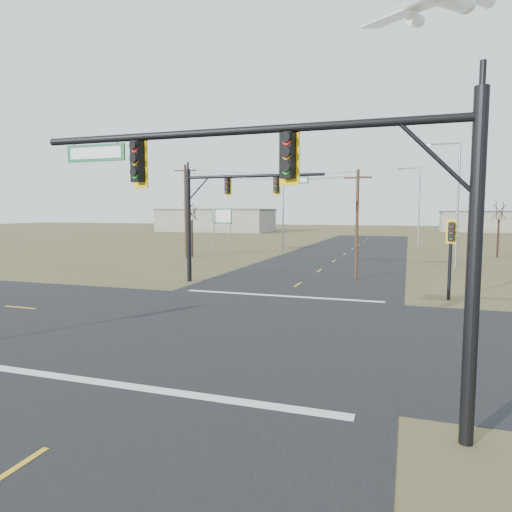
{
  "coord_description": "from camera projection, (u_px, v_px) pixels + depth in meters",
  "views": [
    {
      "loc": [
        7.1,
        -18.29,
        4.98
      ],
      "look_at": [
        0.65,
        1.0,
        3.02
      ],
      "focal_mm": 32.0,
      "sensor_mm": 36.0,
      "label": 1
    }
  ],
  "objects": [
    {
      "name": "highway_sign",
      "position": [
        222.0,
        221.0,
        55.05
      ],
      "size": [
        2.81,
        0.81,
        5.41
      ],
      "rotation": [
        0.0,
        0.0,
        -0.26
      ],
      "color": "gray",
      "rests_on": "ground"
    },
    {
      "name": "mast_arm_far",
      "position": [
        225.0,
        201.0,
        31.57
      ],
      "size": [
        9.89,
        0.49,
        8.01
      ],
      "rotation": [
        0.0,
        0.0,
        -0.17
      ],
      "color": "black",
      "rests_on": "ground"
    },
    {
      "name": "warehouse_mid",
      "position": [
        483.0,
        222.0,
        115.68
      ],
      "size": [
        20.0,
        12.0,
        5.0
      ],
      "primitive_type": "cube",
      "color": "#A39F90",
      "rests_on": "ground"
    },
    {
      "name": "road_ns",
      "position": [
        235.0,
        326.0,
        19.99
      ],
      "size": [
        14.0,
        160.0,
        0.02
      ],
      "primitive_type": "cube",
      "color": "black",
      "rests_on": "ground"
    },
    {
      "name": "bare_tree_a",
      "position": [
        192.0,
        211.0,
        50.47
      ],
      "size": [
        3.14,
        3.14,
        6.4
      ],
      "rotation": [
        0.0,
        0.0,
        0.23
      ],
      "color": "black",
      "rests_on": "ground"
    },
    {
      "name": "mast_arm_near",
      "position": [
        305.0,
        192.0,
        10.47
      ],
      "size": [
        10.87,
        0.58,
        7.5
      ],
      "rotation": [
        0.0,
        0.0,
        -0.38
      ],
      "color": "black",
      "rests_on": "ground"
    },
    {
      "name": "bare_tree_b",
      "position": [
        188.0,
        208.0,
        64.07
      ],
      "size": [
        3.01,
        3.01,
        6.99
      ],
      "rotation": [
        0.0,
        0.0,
        0.11
      ],
      "color": "black",
      "rests_on": "ground"
    },
    {
      "name": "warehouse_left",
      "position": [
        216.0,
        221.0,
        117.31
      ],
      "size": [
        28.0,
        14.0,
        5.5
      ],
      "primitive_type": "cube",
      "color": "#A39F90",
      "rests_on": "ground"
    },
    {
      "name": "stop_bar_far",
      "position": [
        280.0,
        296.0,
        27.06
      ],
      "size": [
        12.0,
        0.4,
        0.01
      ],
      "primitive_type": "cube",
      "color": "silver",
      "rests_on": "road_ns"
    },
    {
      "name": "utility_pole_near",
      "position": [
        357.0,
        222.0,
        33.58
      ],
      "size": [
        1.98,
        0.23,
        8.09
      ],
      "rotation": [
        0.0,
        0.0,
        -0.01
      ],
      "color": "#4B3220",
      "rests_on": "ground"
    },
    {
      "name": "pedestal_signal_ne",
      "position": [
        451.0,
        242.0,
        25.5
      ],
      "size": [
        0.65,
        0.57,
        4.6
      ],
      "rotation": [
        0.0,
        0.0,
        -0.29
      ],
      "color": "black",
      "rests_on": "ground"
    },
    {
      "name": "streetlight_b",
      "position": [
        417.0,
        203.0,
        61.55
      ],
      "size": [
        3.1,
        0.38,
        11.1
      ],
      "rotation": [
        0.0,
        0.0,
        0.18
      ],
      "color": "gray",
      "rests_on": "ground"
    },
    {
      "name": "road_ew",
      "position": [
        235.0,
        326.0,
        19.99
      ],
      "size": [
        160.0,
        14.0,
        0.02
      ],
      "primitive_type": "cube",
      "color": "black",
      "rests_on": "ground"
    },
    {
      "name": "ground",
      "position": [
        235.0,
        326.0,
        19.99
      ],
      "size": [
        320.0,
        320.0,
        0.0
      ],
      "primitive_type": "plane",
      "color": "brown",
      "rests_on": "ground"
    },
    {
      "name": "streetlight_c",
      "position": [
        285.0,
        209.0,
        59.07
      ],
      "size": [
        2.67,
        0.36,
        9.54
      ],
      "rotation": [
        0.0,
        0.0,
        -0.26
      ],
      "color": "gray",
      "rests_on": "ground"
    },
    {
      "name": "utility_pole_far",
      "position": [
        186.0,
        210.0,
        48.93
      ],
      "size": [
        2.44,
        0.41,
        10.0
      ],
      "rotation": [
        0.0,
        0.0,
        0.12
      ],
      "color": "#4B3220",
      "rests_on": "ground"
    },
    {
      "name": "bare_tree_c",
      "position": [
        499.0,
        210.0,
        49.91
      ],
      "size": [
        2.95,
        2.95,
        6.69
      ],
      "rotation": [
        0.0,
        0.0,
        -0.05
      ],
      "color": "black",
      "rests_on": "ground"
    },
    {
      "name": "stop_bar_near",
      "position": [
        139.0,
        388.0,
        12.91
      ],
      "size": [
        12.0,
        0.4,
        0.01
      ],
      "primitive_type": "cube",
      "color": "silver",
      "rests_on": "road_ns"
    },
    {
      "name": "streetlight_a",
      "position": [
        455.0,
        197.0,
        40.67
      ],
      "size": [
        3.14,
        0.4,
        11.25
      ],
      "rotation": [
        0.0,
        0.0,
        -0.2
      ],
      "color": "gray",
      "rests_on": "ground"
    }
  ]
}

